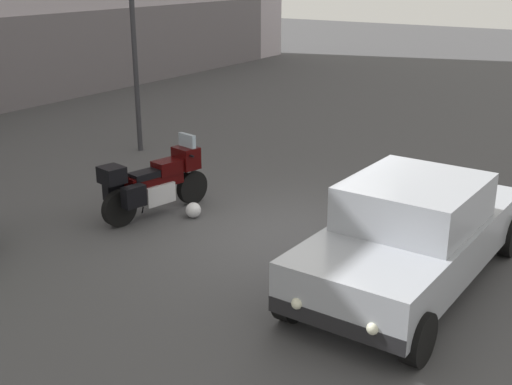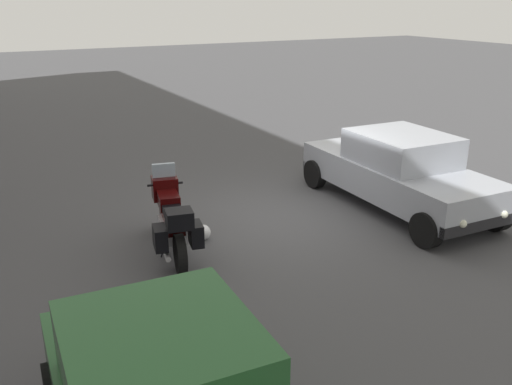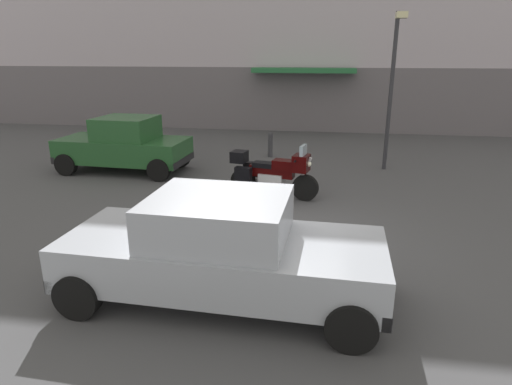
# 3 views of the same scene
# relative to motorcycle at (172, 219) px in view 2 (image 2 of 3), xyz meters

# --- Properties ---
(ground_plane) EXTENTS (80.00, 80.00, 0.00)m
(ground_plane) POSITION_rel_motorcycle_xyz_m (0.49, -2.69, -0.62)
(ground_plane) COLOR #424244
(motorcycle) EXTENTS (2.24, 0.99, 1.36)m
(motorcycle) POSITION_rel_motorcycle_xyz_m (0.00, 0.00, 0.00)
(motorcycle) COLOR black
(motorcycle) RESTS_ON ground
(helmet) EXTENTS (0.28, 0.28, 0.28)m
(helmet) POSITION_rel_motorcycle_xyz_m (0.25, -0.66, -0.48)
(helmet) COLOR silver
(helmet) RESTS_ON ground
(car_sedan_far) EXTENTS (4.63, 2.05, 1.56)m
(car_sedan_far) POSITION_rel_motorcycle_xyz_m (-0.12, -4.83, 0.16)
(car_sedan_far) COLOR #9EA3AD
(car_sedan_far) RESTS_ON ground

